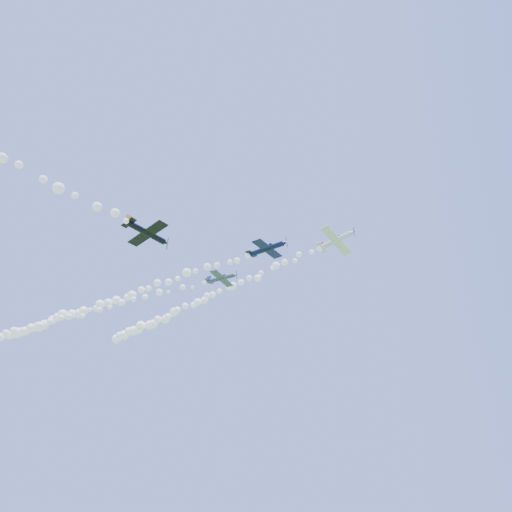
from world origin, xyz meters
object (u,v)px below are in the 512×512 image
(plane_white, at_px, (336,240))
(plane_black, at_px, (147,233))
(plane_navy, at_px, (267,249))
(plane_grey, at_px, (222,278))

(plane_white, relative_size, plane_black, 1.06)
(plane_white, distance_m, plane_navy, 13.43)
(plane_white, relative_size, plane_grey, 1.22)
(plane_navy, height_order, plane_grey, plane_navy)
(plane_white, height_order, plane_grey, plane_white)
(plane_black, bearing_deg, plane_white, -19.56)
(plane_white, relative_size, plane_navy, 0.95)
(plane_navy, height_order, plane_black, plane_navy)
(plane_white, bearing_deg, plane_black, -113.14)
(plane_white, bearing_deg, plane_navy, -132.00)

